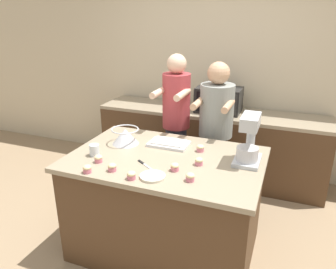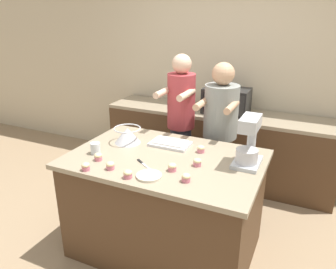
{
  "view_description": "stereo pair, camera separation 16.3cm",
  "coord_description": "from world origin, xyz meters",
  "px_view_note": "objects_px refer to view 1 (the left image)",
  "views": [
    {
      "loc": [
        0.91,
        -2.28,
        2.04
      ],
      "look_at": [
        0.0,
        0.05,
        1.09
      ],
      "focal_mm": 35.0,
      "sensor_mm": 36.0,
      "label": 1
    },
    {
      "loc": [
        1.06,
        -2.22,
        2.04
      ],
      "look_at": [
        0.0,
        0.05,
        1.09
      ],
      "focal_mm": 35.0,
      "sensor_mm": 36.0,
      "label": 2
    }
  ],
  "objects_px": {
    "cupcake_5": "(112,167)",
    "cupcake_7": "(190,177)",
    "knife": "(145,165)",
    "cupcake_3": "(175,167)",
    "drinking_glass": "(94,150)",
    "cupcake_2": "(200,148)",
    "mixing_bowl": "(125,136)",
    "cupcake_4": "(98,159)",
    "microwave_oven": "(219,100)",
    "baking_tray": "(169,143)",
    "person_left": "(176,127)",
    "small_plate": "(153,176)",
    "person_right": "(215,136)",
    "cupcake_0": "(131,175)",
    "cupcake_6": "(199,161)",
    "cupcake_1": "(87,169)",
    "stand_mixer": "(249,142)"
  },
  "relations": [
    {
      "from": "cupcake_3",
      "to": "person_left",
      "type": "bearing_deg",
      "value": 109.42
    },
    {
      "from": "microwave_oven",
      "to": "cupcake_2",
      "type": "distance_m",
      "value": 1.31
    },
    {
      "from": "cupcake_5",
      "to": "cupcake_7",
      "type": "distance_m",
      "value": 0.6
    },
    {
      "from": "cupcake_5",
      "to": "knife",
      "type": "bearing_deg",
      "value": 44.21
    },
    {
      "from": "person_left",
      "to": "knife",
      "type": "height_order",
      "value": "person_left"
    },
    {
      "from": "cupcake_2",
      "to": "stand_mixer",
      "type": "bearing_deg",
      "value": -9.15
    },
    {
      "from": "mixing_bowl",
      "to": "microwave_oven",
      "type": "relative_size",
      "value": 0.46
    },
    {
      "from": "cupcake_2",
      "to": "cupcake_3",
      "type": "distance_m",
      "value": 0.42
    },
    {
      "from": "cupcake_5",
      "to": "microwave_oven",
      "type": "bearing_deg",
      "value": 78.88
    },
    {
      "from": "microwave_oven",
      "to": "baking_tray",
      "type": "bearing_deg",
      "value": -97.09
    },
    {
      "from": "baking_tray",
      "to": "cupcake_4",
      "type": "relative_size",
      "value": 5.46
    },
    {
      "from": "drinking_glass",
      "to": "cupcake_7",
      "type": "bearing_deg",
      "value": -8.32
    },
    {
      "from": "person_left",
      "to": "microwave_oven",
      "type": "xyz_separation_m",
      "value": [
        0.29,
        0.71,
        0.15
      ]
    },
    {
      "from": "cupcake_3",
      "to": "cupcake_6",
      "type": "bearing_deg",
      "value": 48.47
    },
    {
      "from": "mixing_bowl",
      "to": "microwave_oven",
      "type": "xyz_separation_m",
      "value": [
        0.54,
        1.37,
        0.05
      ]
    },
    {
      "from": "microwave_oven",
      "to": "knife",
      "type": "xyz_separation_m",
      "value": [
        -0.19,
        -1.71,
        -0.12
      ]
    },
    {
      "from": "knife",
      "to": "cupcake_3",
      "type": "distance_m",
      "value": 0.25
    },
    {
      "from": "cupcake_3",
      "to": "cupcake_4",
      "type": "bearing_deg",
      "value": -172.42
    },
    {
      "from": "cupcake_0",
      "to": "cupcake_1",
      "type": "distance_m",
      "value": 0.35
    },
    {
      "from": "person_left",
      "to": "microwave_oven",
      "type": "relative_size",
      "value": 3.08
    },
    {
      "from": "knife",
      "to": "cupcake_2",
      "type": "xyz_separation_m",
      "value": [
        0.33,
        0.41,
        0.03
      ]
    },
    {
      "from": "person_left",
      "to": "cupcake_4",
      "type": "relative_size",
      "value": 25.44
    },
    {
      "from": "person_left",
      "to": "cupcake_6",
      "type": "relative_size",
      "value": 25.44
    },
    {
      "from": "baking_tray",
      "to": "knife",
      "type": "relative_size",
      "value": 1.84
    },
    {
      "from": "knife",
      "to": "cupcake_6",
      "type": "xyz_separation_m",
      "value": [
        0.39,
        0.15,
        0.03
      ]
    },
    {
      "from": "microwave_oven",
      "to": "cupcake_5",
      "type": "xyz_separation_m",
      "value": [
        -0.37,
        -1.89,
        -0.09
      ]
    },
    {
      "from": "mixing_bowl",
      "to": "cupcake_0",
      "type": "relative_size",
      "value": 3.83
    },
    {
      "from": "knife",
      "to": "cupcake_2",
      "type": "relative_size",
      "value": 2.97
    },
    {
      "from": "drinking_glass",
      "to": "knife",
      "type": "height_order",
      "value": "drinking_glass"
    },
    {
      "from": "drinking_glass",
      "to": "cupcake_2",
      "type": "xyz_separation_m",
      "value": [
        0.8,
        0.4,
        -0.02
      ]
    },
    {
      "from": "mixing_bowl",
      "to": "cupcake_4",
      "type": "xyz_separation_m",
      "value": [
        -0.01,
        -0.43,
        -0.04
      ]
    },
    {
      "from": "mixing_bowl",
      "to": "knife",
      "type": "bearing_deg",
      "value": -44.16
    },
    {
      "from": "cupcake_7",
      "to": "small_plate",
      "type": "bearing_deg",
      "value": -169.61
    },
    {
      "from": "mixing_bowl",
      "to": "stand_mixer",
      "type": "bearing_deg",
      "value": 0.34
    },
    {
      "from": "person_right",
      "to": "mixing_bowl",
      "type": "relative_size",
      "value": 6.42
    },
    {
      "from": "small_plate",
      "to": "mixing_bowl",
      "type": "bearing_deg",
      "value": 134.18
    },
    {
      "from": "knife",
      "to": "baking_tray",
      "type": "bearing_deg",
      "value": 86.19
    },
    {
      "from": "knife",
      "to": "cupcake_6",
      "type": "height_order",
      "value": "cupcake_6"
    },
    {
      "from": "cupcake_3",
      "to": "cupcake_7",
      "type": "relative_size",
      "value": 1.0
    },
    {
      "from": "mixing_bowl",
      "to": "cupcake_4",
      "type": "relative_size",
      "value": 3.83
    },
    {
      "from": "person_right",
      "to": "knife",
      "type": "xyz_separation_m",
      "value": [
        -0.32,
        -1.0,
        0.08
      ]
    },
    {
      "from": "microwave_oven",
      "to": "cupcake_0",
      "type": "distance_m",
      "value": 1.96
    },
    {
      "from": "mixing_bowl",
      "to": "cupcake_6",
      "type": "bearing_deg",
      "value": -13.99
    },
    {
      "from": "baking_tray",
      "to": "cupcake_6",
      "type": "bearing_deg",
      "value": -38.63
    },
    {
      "from": "knife",
      "to": "cupcake_5",
      "type": "relative_size",
      "value": 2.97
    },
    {
      "from": "small_plate",
      "to": "cupcake_7",
      "type": "xyz_separation_m",
      "value": [
        0.27,
        0.05,
        0.02
      ]
    },
    {
      "from": "person_left",
      "to": "cupcake_2",
      "type": "relative_size",
      "value": 25.44
    },
    {
      "from": "baking_tray",
      "to": "drinking_glass",
      "type": "bearing_deg",
      "value": -138.79
    },
    {
      "from": "baking_tray",
      "to": "cupcake_2",
      "type": "xyz_separation_m",
      "value": [
        0.3,
        -0.03,
        0.01
      ]
    },
    {
      "from": "small_plate",
      "to": "cupcake_4",
      "type": "height_order",
      "value": "cupcake_4"
    }
  ]
}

